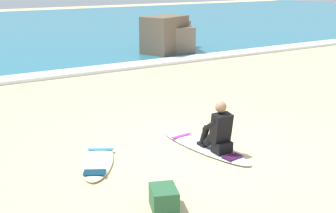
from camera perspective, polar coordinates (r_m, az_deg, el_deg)
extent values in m
plane|color=#CCB584|center=(8.82, 4.32, -5.40)|extent=(80.00, 80.00, 0.00)
cube|color=white|center=(15.64, -13.51, 3.86)|extent=(80.00, 0.90, 0.11)
ellipsoid|color=silver|center=(8.91, 4.40, -4.93)|extent=(0.75, 2.40, 0.07)
cube|color=purple|center=(9.36, 1.67, -3.60)|extent=(0.49, 0.15, 0.01)
cube|color=#351037|center=(8.40, 7.92, -6.10)|extent=(0.39, 0.27, 0.01)
cube|color=black|center=(8.53, 6.62, -4.93)|extent=(0.33, 0.27, 0.20)
cylinder|color=black|center=(8.57, 5.37, -3.74)|extent=(0.17, 0.41, 0.43)
cylinder|color=black|center=(8.72, 4.50, -3.56)|extent=(0.13, 0.26, 0.42)
cube|color=black|center=(8.84, 4.18, -4.63)|extent=(0.11, 0.22, 0.05)
cylinder|color=black|center=(8.68, 6.44, -3.51)|extent=(0.17, 0.41, 0.43)
cylinder|color=black|center=(8.85, 5.72, -3.30)|extent=(0.13, 0.26, 0.42)
cube|color=black|center=(8.97, 5.45, -4.35)|extent=(0.11, 0.22, 0.05)
cube|color=black|center=(8.45, 6.53, -2.63)|extent=(0.35, 0.31, 0.57)
sphere|color=#A37556|center=(8.36, 6.49, -0.04)|extent=(0.21, 0.21, 0.21)
cylinder|color=black|center=(8.47, 5.17, -2.35)|extent=(0.11, 0.40, 0.31)
cylinder|color=black|center=(8.63, 6.68, -2.05)|extent=(0.11, 0.40, 0.31)
ellipsoid|color=#EFE5C6|center=(8.31, -8.58, -6.65)|extent=(1.33, 1.76, 0.07)
cube|color=#1E7FB7|center=(8.74, -8.26, -5.20)|extent=(0.46, 0.33, 0.01)
cube|color=#0A2C40|center=(7.78, -9.00, -7.96)|extent=(0.44, 0.39, 0.01)
cube|color=brown|center=(19.12, -0.43, 8.66)|extent=(2.13, 1.81, 1.58)
cube|color=#756656|center=(19.67, 1.45, 8.22)|extent=(1.43, 1.93, 1.14)
cube|color=#756656|center=(20.78, 0.43, 8.98)|extent=(1.25, 1.26, 1.39)
cube|color=#756656|center=(20.43, 0.03, 8.64)|extent=(2.14, 2.08, 1.24)
cube|color=#285B38|center=(6.66, -0.51, -11.20)|extent=(0.51, 0.58, 0.32)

